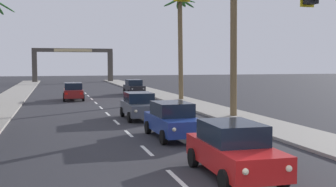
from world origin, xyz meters
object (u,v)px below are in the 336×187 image
at_px(sedan_fifth_in_queue, 139,106).
at_px(palm_right_second, 234,22).
at_px(sedan_third_in_queue, 173,120).
at_px(sedan_parked_nearest_kerb, 134,87).
at_px(traffic_signal_mast, 313,9).
at_px(sedan_lead_at_stop_bar, 233,149).
at_px(town_gateway_arch, 73,60).
at_px(palm_right_third, 180,33).
at_px(sedan_oncoming_far, 73,91).

xyz_separation_m(sedan_fifth_in_queue, palm_right_second, (5.98, -1.08, 5.31)).
bearing_deg(sedan_fifth_in_queue, sedan_third_in_queue, -88.26).
bearing_deg(sedan_third_in_queue, sedan_parked_nearest_kerb, 82.87).
height_order(traffic_signal_mast, sedan_third_in_queue, traffic_signal_mast).
distance_m(traffic_signal_mast, sedan_parked_nearest_kerb, 35.97).
bearing_deg(sedan_lead_at_stop_bar, town_gateway_arch, 91.52).
height_order(sedan_fifth_in_queue, sedan_parked_nearest_kerb, same).
relative_size(traffic_signal_mast, sedan_parked_nearest_kerb, 2.46).
bearing_deg(palm_right_second, town_gateway_arch, 97.93).
bearing_deg(sedan_lead_at_stop_bar, sedan_fifth_in_queue, 90.71).
height_order(sedan_third_in_queue, sedan_parked_nearest_kerb, same).
xyz_separation_m(sedan_lead_at_stop_bar, sedan_fifth_in_queue, (-0.17, 13.62, 0.00)).
bearing_deg(palm_right_third, sedan_oncoming_far, 161.22).
bearing_deg(palm_right_second, sedan_parked_nearest_kerb, 96.42).
distance_m(sedan_third_in_queue, sedan_fifth_in_queue, 6.82).
distance_m(sedan_parked_nearest_kerb, palm_right_third, 10.75).
relative_size(sedan_fifth_in_queue, palm_right_third, 0.46).
bearing_deg(sedan_fifth_in_queue, town_gateway_arch, 91.73).
distance_m(sedan_fifth_in_queue, town_gateway_arch, 53.50).
relative_size(sedan_lead_at_stop_bar, palm_right_second, 0.46).
relative_size(sedan_parked_nearest_kerb, palm_right_second, 0.46).
relative_size(sedan_fifth_in_queue, sedan_parked_nearest_kerb, 1.00).
relative_size(palm_right_second, palm_right_third, 0.99).
relative_size(traffic_signal_mast, sedan_third_in_queue, 2.46).
distance_m(sedan_parked_nearest_kerb, town_gateway_arch, 33.75).
distance_m(traffic_signal_mast, town_gateway_arch, 68.94).
xyz_separation_m(traffic_signal_mast, palm_right_second, (4.40, 14.41, 1.20)).
relative_size(sedan_third_in_queue, sedan_oncoming_far, 1.00).
distance_m(traffic_signal_mast, palm_right_third, 27.31).
relative_size(sedan_third_in_queue, sedan_fifth_in_queue, 1.00).
distance_m(sedan_oncoming_far, sedan_parked_nearest_kerb, 8.90).
bearing_deg(town_gateway_arch, sedan_parked_nearest_kerb, -81.11).
bearing_deg(palm_right_second, traffic_signal_mast, -106.97).
distance_m(palm_right_second, palm_right_third, 12.46).
bearing_deg(palm_right_second, sedan_oncoming_far, 120.75).
relative_size(palm_right_second, town_gateway_arch, 0.66).
height_order(sedan_lead_at_stop_bar, sedan_fifth_in_queue, same).
bearing_deg(sedan_third_in_queue, town_gateway_arch, 91.73).
distance_m(sedan_lead_at_stop_bar, sedan_oncoming_far, 28.52).
height_order(traffic_signal_mast, sedan_oncoming_far, traffic_signal_mast).
bearing_deg(town_gateway_arch, sedan_oncoming_far, -92.65).
relative_size(sedan_lead_at_stop_bar, palm_right_third, 0.46).
bearing_deg(traffic_signal_mast, sedan_third_in_queue, 98.99).
distance_m(sedan_oncoming_far, palm_right_second, 19.09).
bearing_deg(palm_right_third, sedan_third_in_queue, -108.57).
relative_size(sedan_parked_nearest_kerb, palm_right_third, 0.45).
relative_size(sedan_fifth_in_queue, town_gateway_arch, 0.30).
xyz_separation_m(sedan_fifth_in_queue, sedan_parked_nearest_kerb, (3.58, 20.19, 0.00)).
bearing_deg(sedan_fifth_in_queue, sedan_parked_nearest_kerb, 79.94).
distance_m(traffic_signal_mast, sedan_third_in_queue, 9.70).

